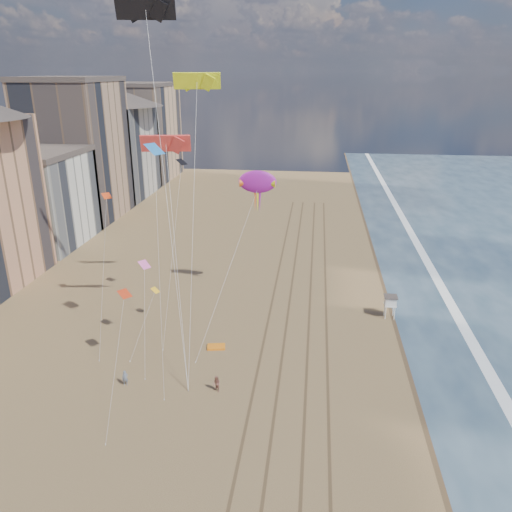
{
  "coord_description": "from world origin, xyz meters",
  "views": [
    {
      "loc": [
        4.14,
        -28.66,
        29.95
      ],
      "look_at": [
        -2.52,
        26.0,
        9.5
      ],
      "focal_mm": 35.0,
      "sensor_mm": 36.0,
      "label": 1
    }
  ],
  "objects_px": {
    "grounded_kite": "(216,347)",
    "kite_flyer_b": "(217,384)",
    "show_kite": "(257,182)",
    "lifeguard_stand": "(390,301)",
    "kite_flyer_a": "(125,378)"
  },
  "relations": [
    {
      "from": "grounded_kite",
      "to": "kite_flyer_b",
      "type": "height_order",
      "value": "kite_flyer_b"
    },
    {
      "from": "lifeguard_stand",
      "to": "show_kite",
      "type": "relative_size",
      "value": 0.13
    },
    {
      "from": "lifeguard_stand",
      "to": "kite_flyer_a",
      "type": "distance_m",
      "value": 33.94
    },
    {
      "from": "lifeguard_stand",
      "to": "kite_flyer_a",
      "type": "height_order",
      "value": "lifeguard_stand"
    },
    {
      "from": "grounded_kite",
      "to": "show_kite",
      "type": "bearing_deg",
      "value": 67.57
    },
    {
      "from": "show_kite",
      "to": "kite_flyer_b",
      "type": "height_order",
      "value": "show_kite"
    },
    {
      "from": "kite_flyer_b",
      "to": "lifeguard_stand",
      "type": "bearing_deg",
      "value": 83.13
    },
    {
      "from": "kite_flyer_a",
      "to": "kite_flyer_b",
      "type": "relative_size",
      "value": 0.96
    },
    {
      "from": "lifeguard_stand",
      "to": "kite_flyer_a",
      "type": "xyz_separation_m",
      "value": [
        -28.46,
        -18.43,
        -1.5
      ]
    },
    {
      "from": "kite_flyer_a",
      "to": "lifeguard_stand",
      "type": "bearing_deg",
      "value": 12.13
    },
    {
      "from": "grounded_kite",
      "to": "kite_flyer_a",
      "type": "relative_size",
      "value": 1.24
    },
    {
      "from": "kite_flyer_a",
      "to": "kite_flyer_b",
      "type": "height_order",
      "value": "kite_flyer_b"
    },
    {
      "from": "grounded_kite",
      "to": "show_kite",
      "type": "distance_m",
      "value": 21.7
    },
    {
      "from": "lifeguard_stand",
      "to": "kite_flyer_a",
      "type": "relative_size",
      "value": 1.84
    },
    {
      "from": "grounded_kite",
      "to": "lifeguard_stand",
      "type": "bearing_deg",
      "value": 16.34
    }
  ]
}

